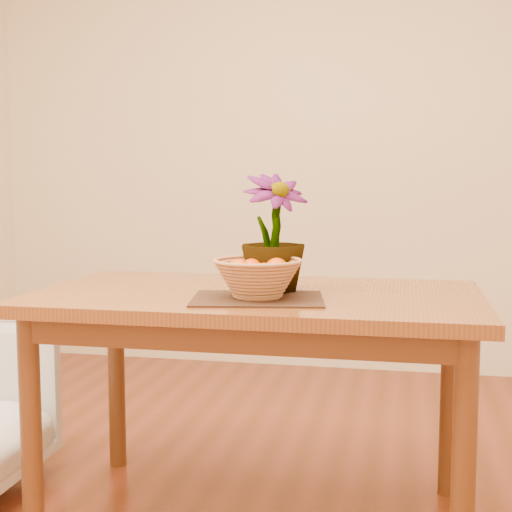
# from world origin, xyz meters

# --- Properties ---
(wall_back) EXTENTS (4.00, 0.02, 2.70)m
(wall_back) POSITION_xyz_m (0.00, 2.25, 1.35)
(wall_back) COLOR #FCEABF
(wall_back) RESTS_ON floor
(table) EXTENTS (1.40, 0.80, 0.75)m
(table) POSITION_xyz_m (0.00, 0.30, 0.66)
(table) COLOR brown
(table) RESTS_ON floor
(placemat) EXTENTS (0.43, 0.35, 0.01)m
(placemat) POSITION_xyz_m (0.03, 0.15, 0.75)
(placemat) COLOR #331F12
(placemat) RESTS_ON table
(wicker_basket) EXTENTS (0.26, 0.26, 0.11)m
(wicker_basket) POSITION_xyz_m (0.03, 0.15, 0.81)
(wicker_basket) COLOR #A87046
(wicker_basket) RESTS_ON placemat
(orange_pile) EXTENTS (0.17, 0.17, 0.07)m
(orange_pile) POSITION_xyz_m (0.03, 0.15, 0.83)
(orange_pile) COLOR #D53F03
(orange_pile) RESTS_ON wicker_basket
(potted_plant) EXTENTS (0.29, 0.29, 0.37)m
(potted_plant) POSITION_xyz_m (0.05, 0.30, 0.94)
(potted_plant) COLOR #1F4F16
(potted_plant) RESTS_ON table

